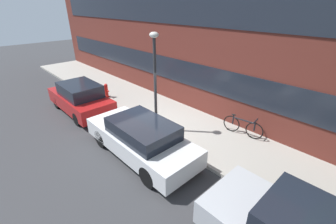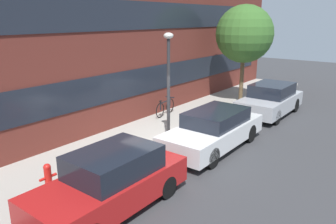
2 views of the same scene
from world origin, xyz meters
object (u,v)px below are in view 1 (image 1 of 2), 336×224
(parked_car_red, at_px, (80,98))
(parked_car_white, at_px, (141,138))
(fire_hydrant, at_px, (106,90))
(lamp_post, at_px, (155,72))
(bicycle, at_px, (243,126))

(parked_car_red, distance_m, parked_car_white, 4.73)
(fire_hydrant, height_order, lamp_post, lamp_post)
(parked_car_white, distance_m, lamp_post, 2.42)
(lamp_post, bearing_deg, parked_car_white, -59.48)
(parked_car_red, distance_m, fire_hydrant, 1.78)
(parked_car_white, xyz_separation_m, fire_hydrant, (-5.31, 1.67, -0.17))
(parked_car_white, distance_m, fire_hydrant, 5.57)
(parked_car_red, height_order, bicycle, parked_car_red)
(fire_hydrant, bearing_deg, lamp_post, -4.03)
(parked_car_red, height_order, fire_hydrant, parked_car_red)
(bicycle, bearing_deg, lamp_post, -148.32)
(parked_car_white, height_order, bicycle, parked_car_white)
(parked_car_red, xyz_separation_m, lamp_post, (3.93, 1.35, 1.82))
(parked_car_white, bearing_deg, bicycle, -116.82)
(parked_car_red, relative_size, bicycle, 2.50)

